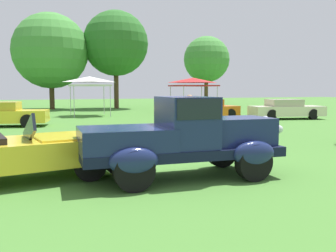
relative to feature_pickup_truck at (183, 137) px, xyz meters
name	(u,v)px	position (x,y,z in m)	size (l,w,h in m)	color
ground_plane	(176,173)	(0.03, 0.47, -0.86)	(120.00, 120.00, 0.00)	#42752D
feature_pickup_truck	(183,137)	(0.00, 0.00, 0.00)	(4.27, 1.91, 1.70)	black
neighbor_convertible	(23,152)	(-3.13, 0.94, -0.28)	(4.34, 2.41, 1.40)	yellow
show_car_yellow	(2,114)	(-4.38, 12.82, -0.26)	(4.46, 2.38, 1.22)	yellow
show_car_orange	(208,109)	(7.20, 13.38, -0.26)	(4.07, 2.38, 1.22)	orange
show_car_cream	(286,109)	(11.78, 11.80, -0.26)	(4.68, 2.47, 1.22)	beige
spectator_near_truck	(190,120)	(1.50, 3.10, 0.05)	(0.40, 0.47, 1.69)	#383838
canopy_tent_left_field	(89,81)	(0.76, 18.68, 1.56)	(2.65, 2.65, 2.71)	#B7B7BC
canopy_tent_center_field	(193,81)	(8.66, 18.93, 1.56)	(3.03, 3.03, 2.71)	#B7B7BC
treeline_mid_left	(51,51)	(-1.30, 28.07, 4.39)	(6.75, 6.75, 8.63)	#47331E
treeline_center	(116,44)	(4.52, 27.53, 5.22)	(6.08, 6.08, 9.14)	#47331E
treeline_mid_right	(206,59)	(15.85, 31.39, 4.34)	(5.23, 5.23, 7.83)	brown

